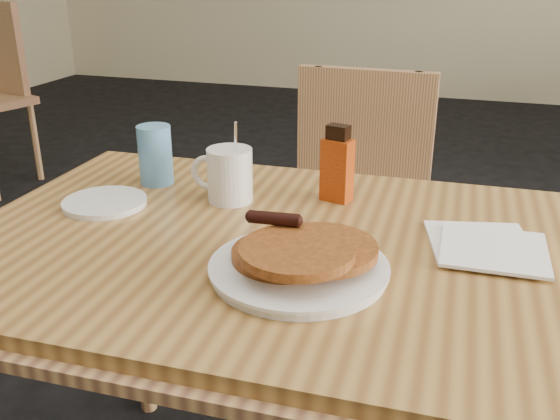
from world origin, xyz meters
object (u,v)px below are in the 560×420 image
object	(u,v)px
syrup_bottle	(337,166)
pancake_plate	(300,261)
chair_main_far	(355,198)
blue_tumbler	(155,155)
main_table	(286,261)
coffee_mug	(228,174)

from	to	relation	value
syrup_bottle	pancake_plate	bearing A→B (deg)	-71.97
chair_main_far	pancake_plate	world-z (taller)	chair_main_far
syrup_bottle	blue_tumbler	bearing A→B (deg)	-162.39
pancake_plate	blue_tumbler	xyz separation A→B (m)	(-0.42, 0.32, 0.04)
main_table	coffee_mug	distance (m)	0.25
pancake_plate	blue_tumbler	distance (m)	0.53
main_table	coffee_mug	size ratio (longest dim) A/B	7.18
chair_main_far	coffee_mug	bearing A→B (deg)	-101.71
chair_main_far	syrup_bottle	xyz separation A→B (m)	(0.06, -0.55, 0.28)
coffee_mug	blue_tumbler	xyz separation A→B (m)	(-0.19, 0.05, 0.01)
pancake_plate	coffee_mug	world-z (taller)	coffee_mug
main_table	syrup_bottle	size ratio (longest dim) A/B	7.85
pancake_plate	blue_tumbler	bearing A→B (deg)	143.00
chair_main_far	coffee_mug	distance (m)	0.69
chair_main_far	syrup_bottle	bearing A→B (deg)	-81.78
syrup_bottle	blue_tumbler	distance (m)	0.40
chair_main_far	pancake_plate	bearing A→B (deg)	-82.95
chair_main_far	blue_tumbler	distance (m)	0.71
blue_tumbler	coffee_mug	bearing A→B (deg)	-14.57
coffee_mug	blue_tumbler	bearing A→B (deg)	168.25
main_table	blue_tumbler	distance (m)	0.43
syrup_bottle	main_table	bearing A→B (deg)	-85.39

